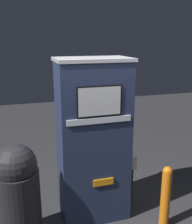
% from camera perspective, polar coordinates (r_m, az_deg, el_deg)
% --- Properties ---
extents(gas_pump, '(0.98, 0.57, 2.12)m').
position_cam_1_polar(gas_pump, '(3.38, -0.62, -6.40)').
color(gas_pump, '#232D4C').
rests_on(gas_pump, ground_plane).
extents(safety_bollard, '(0.12, 0.12, 0.84)m').
position_cam_1_polar(safety_bollard, '(3.54, 14.92, -17.17)').
color(safety_bollard, orange).
rests_on(safety_bollard, ground_plane).
extents(trash_bin, '(0.51, 0.51, 1.23)m').
position_cam_1_polar(trash_bin, '(3.26, -16.63, -16.72)').
color(trash_bin, '#232326').
rests_on(trash_bin, ground_plane).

